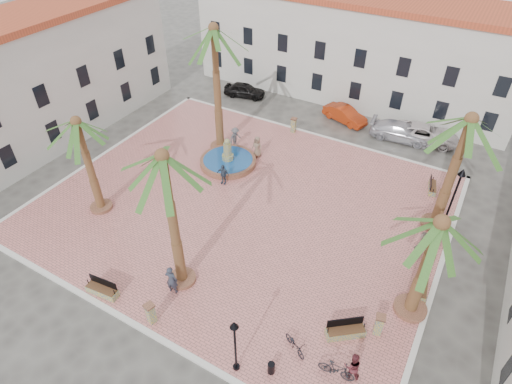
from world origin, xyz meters
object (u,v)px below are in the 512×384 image
bollard_e (379,324)px  car_white (425,134)px  palm_nw (214,42)px  car_red (345,114)px  bench_se (345,331)px  cyclist_a (171,280)px  bench_s (102,290)px  bench_e (422,287)px  pedestrian_fountain_b (223,174)px  palm_s (165,172)px  litter_bin (271,368)px  bollard_se (151,313)px  pedestrian_north (235,137)px  palm_sw (79,133)px  palm_e (437,237)px  pedestrian_fountain_a (257,147)px  palm_ne (466,134)px  bicycle_b (336,370)px  pedestrian_east (422,243)px  car_silver (401,132)px  car_black (245,90)px  lamppost_s (235,338)px  bollard_n (294,125)px  fountain (228,160)px  bench_ne (432,187)px  bicycle_a (295,345)px  cyclist_b (353,366)px

bollard_e → car_white: size_ratio=0.25×
palm_nw → car_red: bearing=52.4°
bench_se → cyclist_a: 9.49m
bench_s → bench_e: (15.15, 8.96, 0.00)m
pedestrian_fountain_b → bench_e: bearing=-16.2°
palm_s → litter_bin: 10.35m
bollard_se → cyclist_a: (-0.28, 2.07, 0.27)m
litter_bin → car_red: 24.97m
bench_s → pedestrian_north: pedestrian_north is taller
palm_sw → palm_e: bearing=6.1°
cyclist_a → pedestrian_fountain_a: (-2.59, 13.88, -0.07)m
litter_bin → bench_e: bearing=59.3°
palm_ne → car_red: bearing=134.6°
bicycle_b → cyclist_a: bearing=84.2°
pedestrian_fountain_a → pedestrian_east: bearing=-13.7°
bench_s → car_silver: car_silver is taller
car_white → car_black: bearing=82.7°
lamppost_s → pedestrian_north: bearing=122.1°
bollard_n → bicycle_b: (11.37, -18.84, -0.15)m
lamppost_s → car_silver: 24.52m
bollard_se → car_silver: bearing=75.7°
bicycle_b → pedestrian_north: bearing=40.1°
fountain → pedestrian_north: bearing=108.4°
pedestrian_fountain_a → car_white: (10.96, 9.14, -0.29)m
pedestrian_north → car_silver: (11.31, 8.13, -0.29)m
bench_ne → palm_nw: bearing=88.3°
palm_s → bench_se: 11.89m
litter_bin → car_black: bearing=123.5°
bench_e → pedestrian_fountain_b: size_ratio=1.21×
bench_ne → car_black: 20.47m
bench_ne → pedestrian_fountain_a: 13.27m
palm_nw → palm_s: (5.80, -12.67, -1.05)m
bench_ne → pedestrian_fountain_a: bearing=89.3°
car_red → fountain: bearing=172.2°
bollard_n → car_silver: (8.24, 3.62, -0.09)m
pedestrian_north → bollard_se: bearing=-150.5°
fountain → lamppost_s: lamppost_s is taller
bollard_n → bollard_se: bearing=-84.4°
bench_se → palm_sw: bearing=138.8°
bench_s → bicycle_a: bench_s is taller
pedestrian_north → car_black: 9.46m
lamppost_s → litter_bin: size_ratio=5.48×
palm_ne → car_silver: size_ratio=1.62×
car_silver → palm_sw: bearing=136.3°
bench_s → pedestrian_east: 18.61m
cyclist_b → car_black: bearing=-70.7°
fountain → bollard_se: fountain is taller
palm_sw → cyclist_a: 10.49m
litter_bin → pedestrian_east: size_ratio=0.40×
bicycle_b → pedestrian_fountain_b: (-12.60, 9.73, 0.28)m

